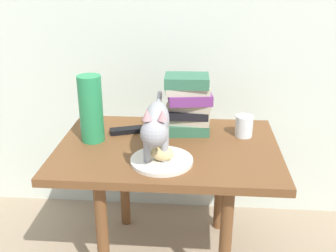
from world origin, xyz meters
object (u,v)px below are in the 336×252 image
at_px(side_table, 168,161).
at_px(book_stack, 188,104).
at_px(cat, 156,123).
at_px(candle_jar, 244,127).
at_px(tv_remote, 129,130).
at_px(bread_roll, 162,153).
at_px(plate, 162,161).
at_px(green_vase, 91,109).

xyz_separation_m(side_table, book_stack, (0.07, 0.13, 0.19)).
xyz_separation_m(side_table, cat, (-0.03, -0.11, 0.20)).
height_order(side_table, candle_jar, candle_jar).
height_order(cat, candle_jar, cat).
distance_m(cat, tv_remote, 0.29).
height_order(bread_roll, candle_jar, candle_jar).
bearing_deg(tv_remote, cat, -76.76).
distance_m(side_table, plate, 0.16).
relative_size(side_table, cat, 1.75).
bearing_deg(tv_remote, side_table, -52.31).
xyz_separation_m(book_stack, tv_remote, (-0.24, -0.02, -0.11)).
bearing_deg(candle_jar, cat, -145.99).
bearing_deg(side_table, book_stack, 62.25).
relative_size(cat, tv_remote, 3.20).
height_order(plate, book_stack, book_stack).
height_order(green_vase, candle_jar, green_vase).
height_order(bread_roll, cat, cat).
relative_size(bread_roll, cat, 0.17).
distance_m(plate, bread_roll, 0.03).
distance_m(side_table, book_stack, 0.24).
xyz_separation_m(plate, green_vase, (-0.29, 0.17, 0.12)).
height_order(bread_roll, book_stack, book_stack).
relative_size(book_stack, tv_remote, 1.61).
bearing_deg(cat, tv_remote, 122.26).
relative_size(cat, candle_jar, 5.64).
distance_m(plate, candle_jar, 0.40).
height_order(cat, book_stack, book_stack).
relative_size(plate, tv_remote, 1.46).
relative_size(green_vase, tv_remote, 1.73).
bearing_deg(cat, candle_jar, 34.01).
bearing_deg(green_vase, cat, -26.93).
height_order(cat, green_vase, green_vase).
height_order(candle_jar, tv_remote, candle_jar).
height_order(book_stack, tv_remote, book_stack).
xyz_separation_m(plate, cat, (-0.02, 0.04, 0.13)).
bearing_deg(green_vase, tv_remote, 33.89).
xyz_separation_m(bread_roll, cat, (-0.02, 0.04, 0.09)).
distance_m(green_vase, candle_jar, 0.61).
relative_size(bread_roll, candle_jar, 0.94).
bearing_deg(cat, side_table, 73.05).
bearing_deg(book_stack, green_vase, -163.71).
bearing_deg(green_vase, plate, -30.68).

